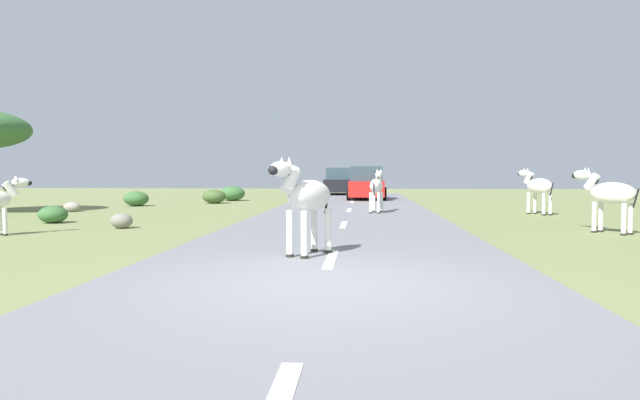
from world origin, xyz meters
The scene contains 15 objects.
ground_plane centered at (0.00, 0.00, 0.00)m, with size 90.00×90.00×0.00m, color olive.
road centered at (0.00, 0.00, 0.03)m, with size 6.00×64.00×0.05m, color slate.
lane_markings centered at (0.00, -1.00, 0.05)m, with size 0.16×56.00×0.01m.
zebra_0 centered at (-0.44, 2.31, 1.03)m, with size 1.05×1.62×1.65m.
zebra_2 centered at (6.36, 6.78, 0.94)m, with size 1.20×1.45×1.58m.
zebra_3 centered at (6.57, 12.90, 0.97)m, with size 0.98×1.62×1.63m.
zebra_4 centered at (1.00, 12.69, 0.97)m, with size 0.61×1.63×1.55m.
car_0 centered at (-0.99, 29.73, 0.85)m, with size 2.12×4.39×1.74m.
car_1 centered at (0.71, 22.78, 0.85)m, with size 2.04×4.35×1.74m.
bush_0 centered at (-6.53, 19.03, 0.33)m, with size 1.11×1.00×0.67m, color #425B2D.
bush_2 centered at (-6.27, 21.72, 0.38)m, with size 1.27×1.15×0.76m, color #386633.
bush_3 centered at (-8.40, 8.42, 0.25)m, with size 0.83×0.74×0.50m, color #386633.
bush_4 centered at (-9.37, 16.69, 0.32)m, with size 1.08×0.97×0.65m, color #386633.
rock_1 centered at (-5.76, 7.08, 0.20)m, with size 0.57×0.49×0.39m, color gray.
rock_2 centered at (-10.31, 13.02, 0.18)m, with size 0.63×0.44×0.36m, color gray.
Camera 1 is at (0.50, -6.97, 1.44)m, focal length 31.32 mm.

